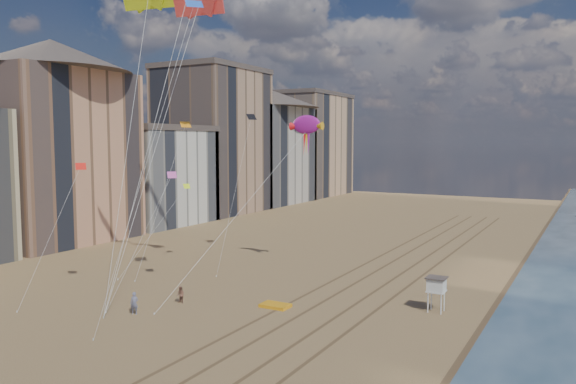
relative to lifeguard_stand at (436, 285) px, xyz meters
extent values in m
plane|color=#42301E|center=(8.30, 13.45, -2.27)|extent=(260.00, 260.00, 0.00)
cube|color=brown|center=(-11.90, 3.45, -2.26)|extent=(0.28, 120.00, 0.01)
cube|color=brown|center=(-9.50, 3.45, -2.26)|extent=(0.28, 120.00, 0.01)
cube|color=brown|center=(-6.70, 3.45, -2.26)|extent=(0.28, 120.00, 0.01)
cube|color=brown|center=(-4.50, 3.45, -2.26)|extent=(0.28, 120.00, 0.01)
cube|color=tan|center=(-56.20, 7.45, 9.73)|extent=(15.00, 20.00, 24.00)
cone|color=#473D38|center=(-56.20, 7.45, 23.93)|extent=(31.11, 31.11, 4.40)
cube|color=silver|center=(-55.70, 27.45, 5.73)|extent=(14.00, 18.00, 16.00)
cube|color=#473D38|center=(-55.70, 27.45, 14.23)|extent=(14.28, 18.36, 1.00)
cube|color=tan|center=(-56.70, 45.45, 11.73)|extent=(16.00, 20.00, 28.00)
cube|color=#473D38|center=(-56.70, 45.45, 26.23)|extent=(16.32, 20.40, 1.00)
cube|color=#BCB2A3|center=(-56.20, 65.45, 8.73)|extent=(15.00, 22.00, 22.00)
cone|color=#473D38|center=(-56.20, 65.45, 21.93)|extent=(34.22, 34.22, 4.40)
cube|color=tan|center=(-56.70, 87.45, 10.73)|extent=(16.00, 24.00, 26.00)
cube|color=#473D38|center=(-56.70, 87.45, 24.23)|extent=(16.32, 24.48, 1.00)
cylinder|color=silver|center=(-0.54, -0.54, -1.46)|extent=(0.11, 0.11, 1.63)
cylinder|color=silver|center=(0.54, -0.54, -1.46)|extent=(0.11, 0.11, 1.63)
cylinder|color=silver|center=(-0.54, 0.54, -1.46)|extent=(0.11, 0.11, 1.63)
cylinder|color=silver|center=(0.54, 0.54, -1.46)|extent=(0.11, 0.11, 1.63)
cube|color=silver|center=(0.00, 0.00, -0.50)|extent=(1.45, 1.45, 0.11)
cube|color=silver|center=(0.00, 0.00, 0.04)|extent=(1.36, 1.36, 1.00)
cube|color=#473D38|center=(0.00, 0.00, 0.63)|extent=(1.63, 1.63, 0.09)
cube|color=orange|center=(-12.40, -5.39, -2.13)|extent=(2.49, 1.60, 0.28)
ellipsoid|color=#941684|center=(-16.03, 7.39, 13.72)|extent=(3.85, 0.72, 2.29)
cone|color=red|center=(-17.40, 7.39, 13.55)|extent=(1.03, 0.86, 0.86)
cone|color=#F6AB19|center=(-14.65, 7.39, 13.55)|extent=(1.03, 0.86, 0.86)
cylinder|color=silver|center=(-18.05, -2.32, 5.30)|extent=(0.03, 0.03, 24.95)
imported|color=slate|center=(-21.56, -12.73, -1.35)|extent=(0.79, 0.67, 1.84)
imported|color=brown|center=(-20.27, -8.44, -1.52)|extent=(0.82, 0.69, 1.50)
cube|color=#F33C36|center=(-22.37, -2.60, 24.73)|extent=(5.15, 1.70, 1.75)
plane|color=#DE56AE|center=(-23.30, -5.77, 8.83)|extent=(1.45, 1.45, 0.57)
plane|color=orange|center=(-28.47, 2.59, 13.79)|extent=(1.83, 1.85, 0.68)
plane|color=black|center=(-24.01, 9.01, 14.77)|extent=(1.64, 1.67, 0.70)
plane|color=red|center=(-29.35, -11.04, 9.70)|extent=(1.52, 1.54, 0.58)
plane|color=blue|center=(-17.75, -9.14, 23.01)|extent=(2.33, 2.33, 0.88)
plane|color=#DFFF1A|center=(-29.98, 4.46, 6.81)|extent=(1.22, 1.24, 0.50)
camera|label=1|loc=(11.45, -46.02, 11.91)|focal=35.00mm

